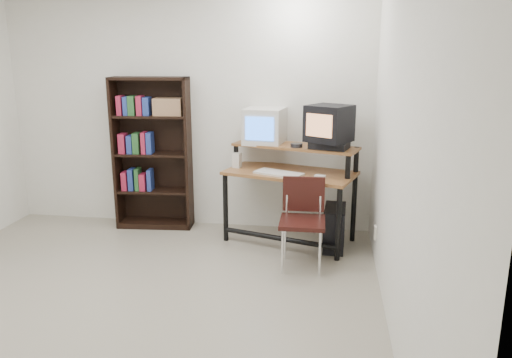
# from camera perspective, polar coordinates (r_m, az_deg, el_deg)

# --- Properties ---
(floor) EXTENTS (4.00, 4.00, 0.01)m
(floor) POSITION_cam_1_polar(r_m,az_deg,el_deg) (4.07, -15.35, -14.13)
(floor) COLOR #A49C88
(floor) RESTS_ON ground
(back_wall) EXTENTS (4.00, 0.01, 2.60)m
(back_wall) POSITION_cam_1_polar(r_m,az_deg,el_deg) (5.50, -7.93, 7.97)
(back_wall) COLOR silver
(back_wall) RESTS_ON floor
(right_wall) EXTENTS (0.01, 4.00, 2.60)m
(right_wall) POSITION_cam_1_polar(r_m,az_deg,el_deg) (3.34, 16.29, 3.41)
(right_wall) COLOR silver
(right_wall) RESTS_ON floor
(computer_desk) EXTENTS (1.39, 0.97, 0.98)m
(computer_desk) POSITION_cam_1_polar(r_m,az_deg,el_deg) (5.03, 4.02, 0.47)
(computer_desk) COLOR brown
(computer_desk) RESTS_ON floor
(crt_monitor) EXTENTS (0.44, 0.44, 0.37)m
(crt_monitor) POSITION_cam_1_polar(r_m,az_deg,el_deg) (5.17, 0.99, 6.07)
(crt_monitor) COLOR beige
(crt_monitor) RESTS_ON computer_desk
(vcr) EXTENTS (0.42, 0.35, 0.08)m
(vcr) POSITION_cam_1_polar(r_m,az_deg,el_deg) (4.92, 8.38, 3.80)
(vcr) COLOR black
(vcr) RESTS_ON computer_desk
(crt_tv) EXTENTS (0.51, 0.50, 0.35)m
(crt_tv) POSITION_cam_1_polar(r_m,az_deg,el_deg) (4.89, 8.36, 6.30)
(crt_tv) COLOR black
(crt_tv) RESTS_ON vcr
(cd_spindle) EXTENTS (0.15, 0.15, 0.05)m
(cd_spindle) POSITION_cam_1_polar(r_m,az_deg,el_deg) (4.95, 4.65, 3.79)
(cd_spindle) COLOR #26262B
(cd_spindle) RESTS_ON computer_desk
(keyboard) EXTENTS (0.51, 0.39, 0.03)m
(keyboard) POSITION_cam_1_polar(r_m,az_deg,el_deg) (4.88, 2.60, 0.57)
(keyboard) COLOR beige
(keyboard) RESTS_ON computer_desk
(mousepad) EXTENTS (0.23, 0.19, 0.01)m
(mousepad) POSITION_cam_1_polar(r_m,az_deg,el_deg) (4.81, 7.33, 0.07)
(mousepad) COLOR black
(mousepad) RESTS_ON computer_desk
(mouse) EXTENTS (0.11, 0.09, 0.03)m
(mouse) POSITION_cam_1_polar(r_m,az_deg,el_deg) (4.79, 7.32, 0.24)
(mouse) COLOR white
(mouse) RESTS_ON mousepad
(desk_speaker) EXTENTS (0.10, 0.09, 0.17)m
(desk_speaker) POSITION_cam_1_polar(r_m,az_deg,el_deg) (5.15, -2.20, 2.09)
(desk_speaker) COLOR beige
(desk_speaker) RESTS_ON computer_desk
(pc_tower) EXTENTS (0.22, 0.46, 0.42)m
(pc_tower) POSITION_cam_1_polar(r_m,az_deg,el_deg) (5.02, 8.94, -5.51)
(pc_tower) COLOR black
(pc_tower) RESTS_ON floor
(school_chair) EXTENTS (0.41, 0.41, 0.80)m
(school_chair) POSITION_cam_1_polar(r_m,az_deg,el_deg) (4.51, 5.37, -3.92)
(school_chair) COLOR black
(school_chair) RESTS_ON floor
(bookshelf) EXTENTS (0.84, 0.34, 1.64)m
(bookshelf) POSITION_cam_1_polar(r_m,az_deg,el_deg) (5.54, -11.71, 3.14)
(bookshelf) COLOR black
(bookshelf) RESTS_ON floor
(wall_outlet) EXTENTS (0.02, 0.08, 0.12)m
(wall_outlet) POSITION_cam_1_polar(r_m,az_deg,el_deg) (4.70, 13.48, -5.94)
(wall_outlet) COLOR beige
(wall_outlet) RESTS_ON right_wall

